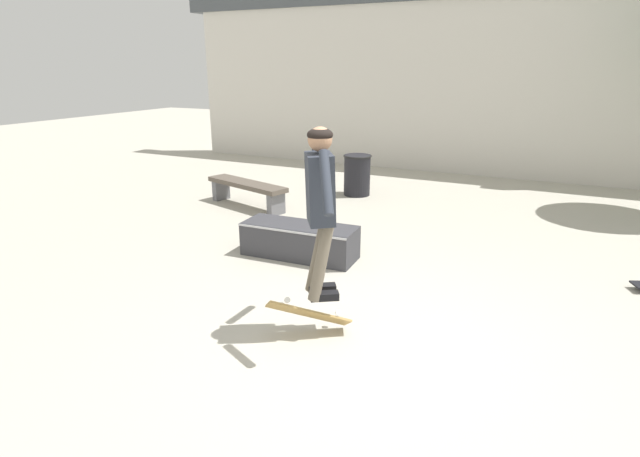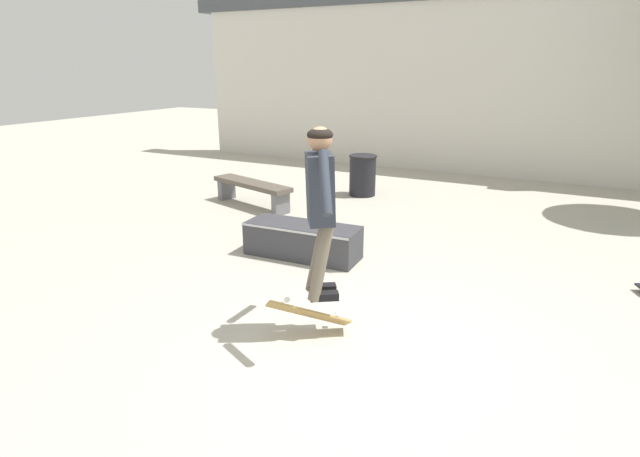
# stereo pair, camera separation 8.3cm
# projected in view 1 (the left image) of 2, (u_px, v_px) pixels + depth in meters

# --- Properties ---
(ground_plane) EXTENTS (40.00, 40.00, 0.00)m
(ground_plane) POSITION_uv_depth(u_px,v_px,m) (364.00, 347.00, 4.49)
(ground_plane) COLOR #B2AD9E
(building_backdrop) EXTENTS (16.29, 0.52, 5.29)m
(building_backdrop) POSITION_uv_depth(u_px,v_px,m) (502.00, 80.00, 10.83)
(building_backdrop) COLOR beige
(building_backdrop) RESTS_ON ground_plane
(park_bench) EXTENTS (1.78, 0.86, 0.45)m
(park_bench) POSITION_uv_depth(u_px,v_px,m) (247.00, 189.00, 8.84)
(park_bench) COLOR brown
(park_bench) RESTS_ON ground_plane
(skate_ledge) EXTENTS (1.53, 0.62, 0.44)m
(skate_ledge) POSITION_uv_depth(u_px,v_px,m) (300.00, 240.00, 6.55)
(skate_ledge) COLOR #38383D
(skate_ledge) RESTS_ON ground_plane
(trash_bin) EXTENTS (0.54, 0.54, 0.78)m
(trash_bin) POSITION_uv_depth(u_px,v_px,m) (357.00, 174.00, 9.63)
(trash_bin) COLOR black
(trash_bin) RESTS_ON ground_plane
(skater) EXTENTS (0.69, 1.01, 1.55)m
(skater) POSITION_uv_depth(u_px,v_px,m) (320.00, 198.00, 4.33)
(skater) COLOR #282D38
(skateboard_flipping) EXTENTS (0.75, 0.54, 0.40)m
(skateboard_flipping) POSITION_uv_depth(u_px,v_px,m) (309.00, 313.00, 4.63)
(skateboard_flipping) COLOR #AD894C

